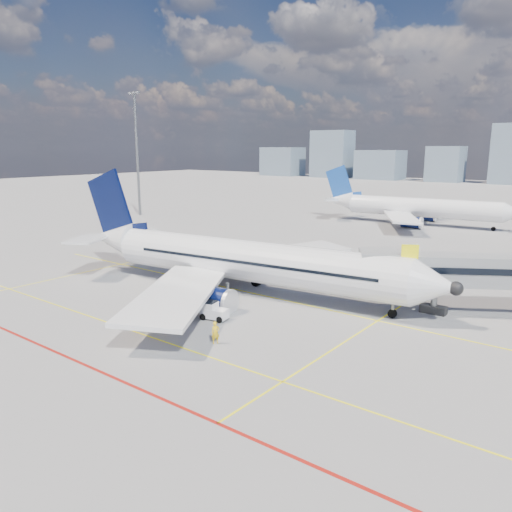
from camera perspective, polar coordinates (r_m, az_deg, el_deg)
The scene contains 9 objects.
ground at distance 44.39m, azimuth -7.56°, elevation -6.40°, with size 420.00×420.00×0.00m, color gray.
apron_markings at distance 42.30m, azimuth -11.90°, elevation -7.51°, with size 90.00×35.12×0.01m.
floodlight_mast_nw at distance 109.81m, azimuth -13.45°, elevation 11.64°, with size 3.20×0.61×25.45m.
main_aircraft at distance 49.59m, azimuth -2.30°, elevation -0.45°, with size 41.64×36.21×12.19m.
second_aircraft at distance 98.22m, azimuth 17.57°, elevation 5.31°, with size 36.74×31.97×10.84m.
baggage_tug at distance 42.22m, azimuth -4.89°, elevation -6.27°, with size 2.40×1.72×1.53m.
cargo_dolly at distance 43.77m, azimuth -10.11°, elevation -5.12°, with size 4.30×2.93×2.17m.
belt_loader at distance 50.10m, azimuth -9.20°, elevation -3.60°, with size 5.39×3.07×2.20m.
ramp_worker at distance 37.16m, azimuth -4.65°, elevation -8.73°, with size 0.61×0.40×1.67m, color yellow.
Camera 1 is at (30.01, -29.50, 14.10)m, focal length 35.00 mm.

